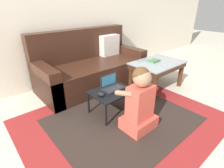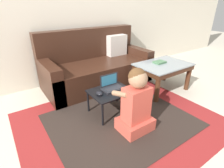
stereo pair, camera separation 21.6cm
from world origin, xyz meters
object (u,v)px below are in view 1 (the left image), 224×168
(laptop_desk, at_px, (111,94))
(computer_mouse, at_px, (101,94))
(coffee_table, at_px, (157,67))
(laptop, at_px, (112,86))
(book_on_table, at_px, (154,61))
(couch, at_px, (91,67))
(person_seated, at_px, (140,102))

(laptop_desk, bearing_deg, computer_mouse, -178.14)
(coffee_table, xyz_separation_m, laptop, (-0.98, -0.04, -0.02))
(book_on_table, bearing_deg, laptop, -173.90)
(laptop, xyz_separation_m, computer_mouse, (-0.21, -0.05, -0.01))
(coffee_table, relative_size, laptop_desk, 1.64)
(laptop_desk, height_order, book_on_table, book_on_table)
(laptop_desk, distance_m, laptop, 0.09)
(couch, distance_m, laptop, 0.89)
(couch, distance_m, laptop_desk, 0.94)
(computer_mouse, distance_m, person_seated, 0.46)
(laptop_desk, bearing_deg, coffee_table, 4.46)
(laptop_desk, relative_size, laptop, 1.94)
(coffee_table, relative_size, book_on_table, 4.46)
(couch, relative_size, laptop, 6.87)
(couch, distance_m, coffee_table, 1.08)
(coffee_table, height_order, laptop_desk, coffee_table)
(laptop, relative_size, computer_mouse, 2.61)
(couch, bearing_deg, laptop_desk, -109.61)
(couch, height_order, laptop_desk, couch)
(person_seated, xyz_separation_m, book_on_table, (0.97, 0.57, 0.12))
(couch, relative_size, person_seated, 2.43)
(laptop_desk, bearing_deg, book_on_table, 8.07)
(person_seated, height_order, book_on_table, person_seated)
(person_seated, distance_m, book_on_table, 1.13)
(computer_mouse, bearing_deg, couch, 61.90)
(laptop, distance_m, computer_mouse, 0.21)
(coffee_table, distance_m, laptop, 0.98)
(coffee_table, bearing_deg, couch, 131.39)
(laptop, height_order, person_seated, person_seated)
(coffee_table, bearing_deg, laptop, -177.66)
(coffee_table, xyz_separation_m, laptop_desk, (-1.03, -0.08, -0.09))
(computer_mouse, relative_size, person_seated, 0.14)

